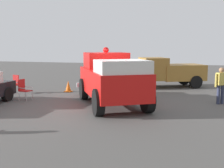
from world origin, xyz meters
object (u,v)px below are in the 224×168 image
Objects in this scene: vintage_fire_truck at (111,78)px; traffic_cone at (68,86)px; lawn_chair_spare at (24,88)px; lawn_chair_by_car at (14,83)px; parked_pickup at (166,72)px; spectator_standing at (221,83)px.

vintage_fire_truck is 9.79× the size of traffic_cone.
lawn_chair_by_car is at bearing 45.71° from lawn_chair_spare.
lawn_chair_by_car is at bearing 121.39° from parked_pickup.
lawn_chair_by_car reaches higher than traffic_cone.
traffic_cone is at bearing 124.29° from parked_pickup.
spectator_standing reaches higher than traffic_cone.
lawn_chair_spare is (-1.64, -1.68, 0.00)m from lawn_chair_by_car.
lawn_chair_by_car is at bearing 115.26° from traffic_cone.
vintage_fire_truck is 6.09× the size of lawn_chair_spare.
lawn_chair_by_car is (1.44, 6.10, -0.61)m from vintage_fire_truck.
parked_pickup is 5.00× the size of lawn_chair_spare.
vintage_fire_truck is at bearing -87.49° from lawn_chair_spare.
traffic_cone is at bearing -64.74° from lawn_chair_by_car.
lawn_chair_spare is at bearing 160.51° from traffic_cone.
parked_pickup is at bearing 31.59° from spectator_standing.
vintage_fire_truck reaches higher than traffic_cone.
vintage_fire_truck reaches higher than lawn_chair_spare.
parked_pickup is at bearing -58.61° from lawn_chair_by_car.
parked_pickup is (6.30, -1.85, -0.21)m from vintage_fire_truck.
spectator_standing is at bearing -98.50° from traffic_cone.
spectator_standing is at bearing -89.71° from lawn_chair_by_car.
traffic_cone is (1.22, 8.19, -0.66)m from spectator_standing.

